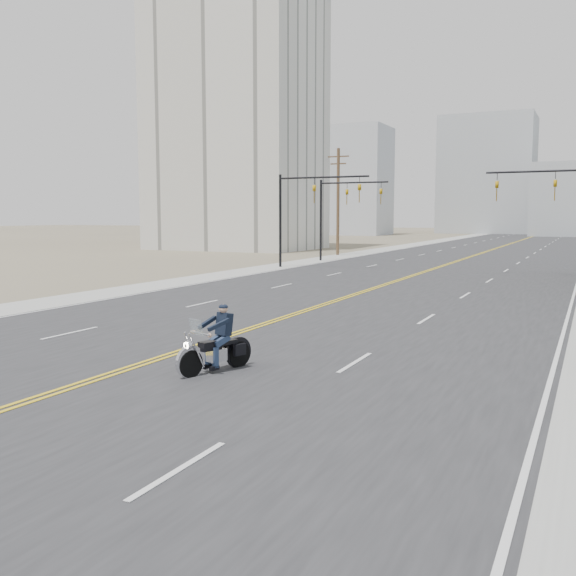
{
  "coord_description": "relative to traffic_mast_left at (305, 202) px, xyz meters",
  "views": [
    {
      "loc": [
        10.58,
        -11.82,
        3.89
      ],
      "look_at": [
        1.8,
        6.57,
        1.6
      ],
      "focal_mm": 40.0,
      "sensor_mm": 36.0,
      "label": 1
    }
  ],
  "objects": [
    {
      "name": "traffic_mast_left",
      "position": [
        0.0,
        0.0,
        0.0
      ],
      "size": [
        7.1,
        0.26,
        7.0
      ],
      "color": "black",
      "rests_on": "ground"
    },
    {
      "name": "ground_plane",
      "position": [
        8.98,
        -32.0,
        -4.94
      ],
      "size": [
        400.0,
        400.0,
        0.0
      ],
      "primitive_type": "plane",
      "color": "#776D56",
      "rests_on": "ground"
    },
    {
      "name": "traffic_mast_right",
      "position": [
        17.95,
        0.0,
        0.0
      ],
      "size": [
        7.1,
        0.26,
        7.0
      ],
      "color": "black",
      "rests_on": "ground"
    },
    {
      "name": "traffic_mast_far",
      "position": [
        -0.33,
        8.0,
        -0.06
      ],
      "size": [
        6.1,
        0.26,
        7.0
      ],
      "color": "black",
      "rests_on": "ground"
    },
    {
      "name": "motorcyclist",
      "position": [
        11.14,
        -30.43,
        -4.09
      ],
      "size": [
        1.58,
        2.35,
        1.69
      ],
      "primitive_type": null,
      "rotation": [
        0.0,
        0.0,
        2.82
      ],
      "color": "black",
      "rests_on": "ground"
    },
    {
      "name": "utility_pole_left",
      "position": [
        -3.52,
        16.0,
        0.54
      ],
      "size": [
        2.2,
        0.3,
        10.5
      ],
      "color": "brown",
      "rests_on": "ground"
    },
    {
      "name": "haze_bldg_d",
      "position": [
        -3.02,
        108.0,
        8.06
      ],
      "size": [
        20.0,
        15.0,
        26.0
      ],
      "primitive_type": "cube",
      "color": "#ADB2B7",
      "rests_on": "ground"
    },
    {
      "name": "sidewalk_left",
      "position": [
        -2.52,
        38.0,
        -4.93
      ],
      "size": [
        3.0,
        200.0,
        0.01
      ],
      "primitive_type": "cube",
      "color": "#A5A5A0",
      "rests_on": "ground"
    },
    {
      "name": "apartment_block",
      "position": [
        -19.02,
        23.0,
        10.06
      ],
      "size": [
        18.0,
        14.0,
        30.0
      ],
      "primitive_type": "cube",
      "color": "silver",
      "rests_on": "ground"
    },
    {
      "name": "haze_bldg_f",
      "position": [
        -41.02,
        98.0,
        3.06
      ],
      "size": [
        12.0,
        12.0,
        16.0
      ],
      "primitive_type": "cube",
      "color": "#ADB2B7",
      "rests_on": "ground"
    },
    {
      "name": "road",
      "position": [
        8.98,
        38.0,
        -4.93
      ],
      "size": [
        20.0,
        200.0,
        0.01
      ],
      "primitive_type": "cube",
      "color": "#303033",
      "rests_on": "ground"
    },
    {
      "name": "haze_bldg_a",
      "position": [
        -26.02,
        83.0,
        6.06
      ],
      "size": [
        14.0,
        12.0,
        22.0
      ],
      "primitive_type": "cube",
      "color": "#B7BCC6",
      "rests_on": "ground"
    }
  ]
}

